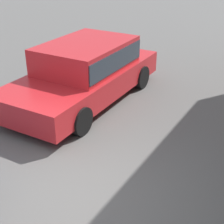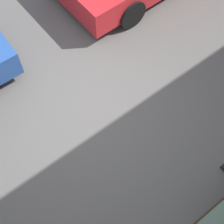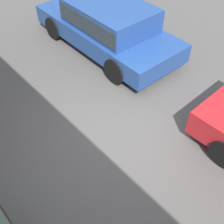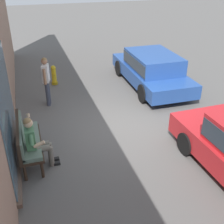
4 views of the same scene
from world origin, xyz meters
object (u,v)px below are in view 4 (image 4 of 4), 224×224
(person_on_phone, at_px, (35,141))
(pedestrian_standing, at_px, (46,78))
(parked_car_mid, at_px, (152,68))
(bench, at_px, (26,139))
(fire_hydrant, at_px, (54,75))

(person_on_phone, distance_m, pedestrian_standing, 3.47)
(person_on_phone, height_order, pedestrian_standing, pedestrian_standing)
(person_on_phone, distance_m, parked_car_mid, 6.19)
(parked_car_mid, xyz_separation_m, pedestrian_standing, (-0.49, 4.19, 0.26))
(bench, distance_m, parked_car_mid, 6.16)
(bench, xyz_separation_m, fire_hydrant, (4.91, -1.29, -0.23))
(fire_hydrant, bearing_deg, pedestrian_standing, 166.84)
(parked_car_mid, bearing_deg, bench, 125.10)
(bench, relative_size, parked_car_mid, 0.39)
(pedestrian_standing, height_order, fire_hydrant, pedestrian_standing)
(person_on_phone, bearing_deg, pedestrian_standing, -10.43)
(bench, bearing_deg, fire_hydrant, -14.69)
(bench, xyz_separation_m, person_on_phone, (-0.35, -0.23, 0.12))
(parked_car_mid, distance_m, pedestrian_standing, 4.22)
(person_on_phone, relative_size, fire_hydrant, 1.71)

